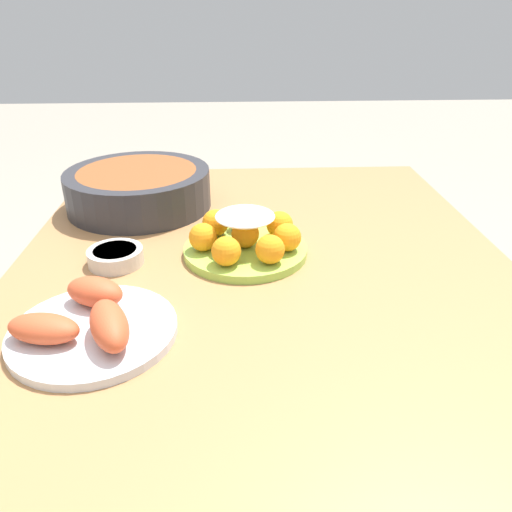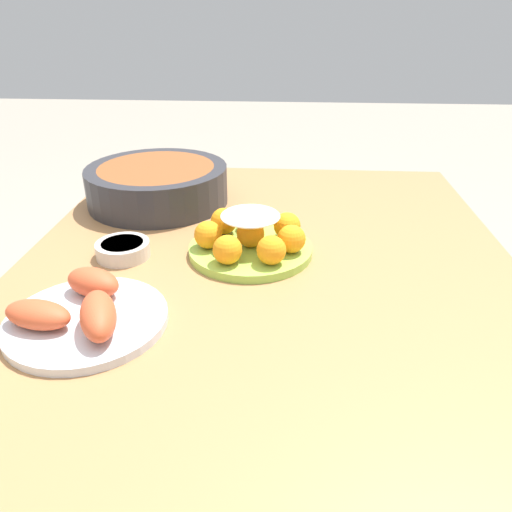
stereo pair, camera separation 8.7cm
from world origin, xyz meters
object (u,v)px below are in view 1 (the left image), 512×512
object	(u,v)px
cake_plate	(246,238)
seafood_platter	(90,324)
sauce_bowl	(116,256)
dining_table	(268,347)
serving_bowl	(139,188)

from	to	relation	value
cake_plate	seafood_platter	size ratio (longest dim) A/B	0.98
sauce_bowl	seafood_platter	distance (m)	0.23
dining_table	seafood_platter	distance (m)	0.30
seafood_platter	dining_table	bearing A→B (deg)	-73.56
dining_table	cake_plate	world-z (taller)	cake_plate
dining_table	serving_bowl	bearing A→B (deg)	32.37
dining_table	sauce_bowl	size ratio (longest dim) A/B	14.18
cake_plate	serving_bowl	xyz separation A→B (m)	(0.26, 0.24, 0.01)
serving_bowl	sauce_bowl	distance (m)	0.29
dining_table	serving_bowl	distance (m)	0.53
cake_plate	sauce_bowl	bearing A→B (deg)	96.93
sauce_bowl	serving_bowl	bearing A→B (deg)	-0.00
dining_table	seafood_platter	world-z (taller)	seafood_platter
serving_bowl	seafood_platter	xyz separation A→B (m)	(-0.51, -0.01, -0.03)
seafood_platter	serving_bowl	bearing A→B (deg)	1.04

